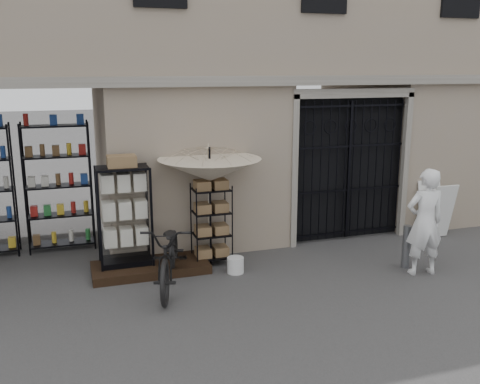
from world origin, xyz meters
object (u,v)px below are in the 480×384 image
object	(u,v)px
wire_rack	(211,225)
bicycle	(171,287)
shopkeeper	(420,273)
easel_sign	(436,210)
steel_bollard	(406,247)
display_cabinet	(125,221)
market_umbrella	(210,164)
white_bucket	(235,265)

from	to	relation	value
wire_rack	bicycle	distance (m)	1.43
shopkeeper	easel_sign	world-z (taller)	easel_sign
bicycle	easel_sign	bearing A→B (deg)	25.17
steel_bollard	shopkeeper	world-z (taller)	steel_bollard
shopkeeper	easel_sign	bearing A→B (deg)	-126.55
display_cabinet	wire_rack	xyz separation A→B (m)	(1.52, -0.07, -0.20)
display_cabinet	easel_sign	world-z (taller)	display_cabinet
bicycle	market_umbrella	bearing A→B (deg)	58.22
wire_rack	shopkeeper	xyz separation A→B (m)	(3.33, -1.59, -0.72)
market_umbrella	bicycle	bearing A→B (deg)	-138.08
display_cabinet	steel_bollard	world-z (taller)	display_cabinet
bicycle	shopkeeper	distance (m)	4.30
white_bucket	shopkeeper	distance (m)	3.22
display_cabinet	bicycle	xyz separation A→B (m)	(0.61, -0.91, -0.92)
bicycle	easel_sign	xyz separation A→B (m)	(5.78, 0.90, 0.59)
shopkeeper	display_cabinet	bearing A→B (deg)	-12.59
display_cabinet	bicycle	distance (m)	1.43
shopkeeper	easel_sign	size ratio (longest dim) A/B	1.61
display_cabinet	easel_sign	size ratio (longest dim) A/B	1.62
steel_bollard	easel_sign	xyz separation A→B (m)	(1.64, 1.34, 0.20)
market_umbrella	shopkeeper	xyz separation A→B (m)	(3.36, -1.55, -1.85)
steel_bollard	easel_sign	world-z (taller)	easel_sign
easel_sign	shopkeeper	bearing A→B (deg)	-133.32
steel_bollard	bicycle	bearing A→B (deg)	173.97
white_bucket	steel_bollard	bearing A→B (deg)	-13.25
display_cabinet	white_bucket	xyz separation A→B (m)	(1.79, -0.65, -0.78)
market_umbrella	bicycle	size ratio (longest dim) A/B	1.20
market_umbrella	white_bucket	bearing A→B (deg)	-60.60
market_umbrella	white_bucket	distance (m)	1.82
bicycle	shopkeeper	size ratio (longest dim) A/B	1.16
white_bucket	bicycle	size ratio (longest dim) A/B	0.13
shopkeeper	white_bucket	bearing A→B (deg)	-12.05
market_umbrella	easel_sign	size ratio (longest dim) A/B	2.24
bicycle	steel_bollard	world-z (taller)	bicycle
display_cabinet	easel_sign	bearing A→B (deg)	-1.34
bicycle	easel_sign	size ratio (longest dim) A/B	1.87
wire_rack	white_bucket	xyz separation A→B (m)	(0.27, -0.57, -0.58)
display_cabinet	market_umbrella	distance (m)	1.76
white_bucket	easel_sign	xyz separation A→B (m)	(4.60, 0.64, 0.45)
display_cabinet	white_bucket	distance (m)	2.06
display_cabinet	wire_rack	distance (m)	1.53
wire_rack	steel_bollard	bearing A→B (deg)	-10.49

